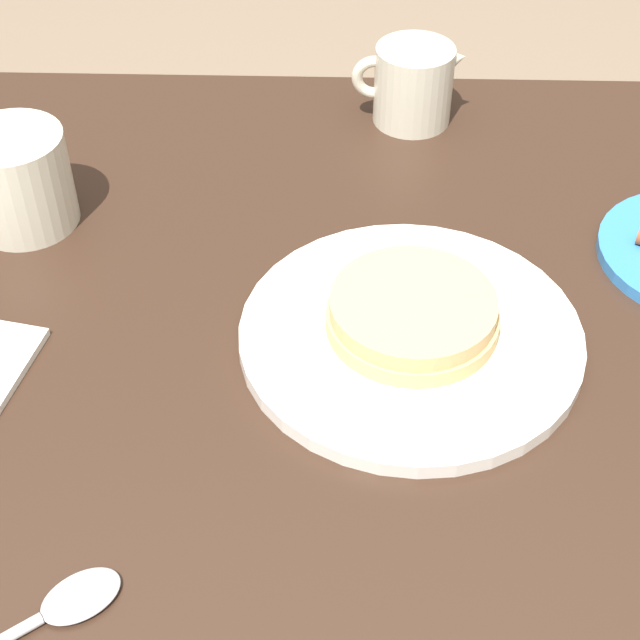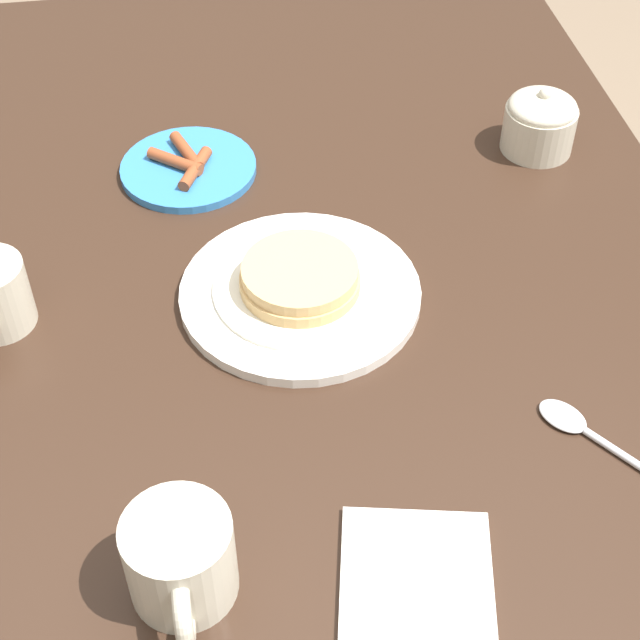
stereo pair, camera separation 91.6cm
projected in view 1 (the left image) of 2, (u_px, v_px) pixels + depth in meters
name	position (u px, v px, depth m)	size (l,w,h in m)	color
dining_table	(383.00, 481.00, 0.76)	(1.41, 0.82, 0.73)	#332116
pancake_plate	(411.00, 328.00, 0.70)	(0.25, 0.25, 0.04)	white
coffee_mug	(14.00, 179.00, 0.78)	(0.11, 0.08, 0.08)	beige
creamer_pitcher	(414.00, 83.00, 0.90)	(0.11, 0.07, 0.08)	beige
spoon	(35.00, 622.00, 0.54)	(0.15, 0.12, 0.01)	silver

